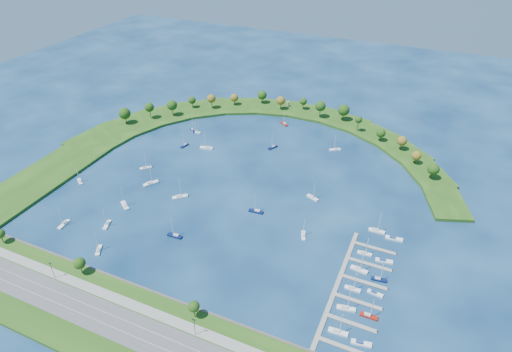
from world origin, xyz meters
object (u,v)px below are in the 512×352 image
at_px(moored_boat_17, 193,130).
at_px(moored_boat_10, 180,196).
at_px(docked_boat_0, 338,332).
at_px(moored_boat_8, 125,205).
at_px(moored_boat_11, 196,132).
at_px(moored_boat_7, 64,224).
at_px(moored_boat_6, 335,149).
at_px(moored_boat_2, 313,197).
at_px(moored_boat_13, 207,148).
at_px(docked_boat_8, 365,253).
at_px(docked_boat_10, 377,230).
at_px(docked_boat_9, 384,261).
at_px(docked_boat_3, 369,315).
at_px(moored_boat_0, 256,211).
at_px(moored_boat_5, 273,147).
at_px(moored_boat_15, 99,250).
at_px(moored_boat_3, 107,224).
at_px(docked_boat_4, 353,288).
at_px(moored_boat_12, 146,168).
at_px(docked_boat_11, 394,238).
at_px(docked_boat_2, 346,308).
at_px(docked_boat_1, 361,343).
at_px(moored_boat_16, 175,235).
at_px(moored_boat_18, 303,235).
at_px(harbor_tower, 288,104).
at_px(dock_system, 352,289).
at_px(docked_boat_5, 375,293).
at_px(docked_boat_7, 379,279).
at_px(docked_boat_6, 359,269).
at_px(moored_boat_9, 185,145).
at_px(moored_boat_1, 284,123).
at_px(moored_boat_4, 80,181).

bearing_deg(moored_boat_17, moored_boat_10, -25.43).
bearing_deg(docked_boat_0, moored_boat_8, 162.81).
bearing_deg(moored_boat_11, moored_boat_7, 82.21).
distance_m(moored_boat_6, moored_boat_8, 154.35).
distance_m(moored_boat_2, moored_boat_13, 95.28).
relative_size(docked_boat_8, docked_boat_10, 0.85).
bearing_deg(docked_boat_9, docked_boat_3, -98.64).
relative_size(moored_boat_0, moored_boat_5, 1.11).
bearing_deg(moored_boat_15, moored_boat_13, -28.49).
relative_size(moored_boat_3, docked_boat_4, 1.05).
bearing_deg(moored_boat_12, docked_boat_11, -46.77).
relative_size(docked_boat_2, docked_boat_9, 1.40).
bearing_deg(docked_boat_4, moored_boat_13, 145.29).
relative_size(moored_boat_8, docked_boat_4, 1.23).
distance_m(docked_boat_1, docked_boat_8, 55.88).
xyz_separation_m(moored_boat_16, docked_boat_1, (109.85, -25.81, -0.28)).
distance_m(moored_boat_12, moored_boat_15, 82.22).
xyz_separation_m(moored_boat_10, moored_boat_18, (82.41, -2.82, -0.08)).
xyz_separation_m(harbor_tower, moored_boat_12, (-55.57, -132.18, -3.52)).
relative_size(moored_boat_2, docked_boat_9, 1.34).
distance_m(dock_system, moored_boat_16, 99.21).
distance_m(docked_boat_1, docked_boat_5, 29.87).
bearing_deg(docked_boat_7, moored_boat_18, 152.74).
height_order(moored_boat_10, docked_boat_10, moored_boat_10).
bearing_deg(harbor_tower, moored_boat_10, -95.85).
bearing_deg(moored_boat_18, moored_boat_11, 35.67).
bearing_deg(moored_boat_17, moored_boat_2, 16.20).
bearing_deg(moored_boat_2, docked_boat_6, -26.94).
height_order(moored_boat_11, docked_boat_0, docked_boat_0).
height_order(moored_boat_0, docked_boat_8, moored_boat_0).
height_order(dock_system, docked_boat_0, docked_boat_0).
distance_m(moored_boat_9, docked_boat_2, 178.91).
height_order(moored_boat_5, docked_boat_6, docked_boat_6).
bearing_deg(moored_boat_15, moored_boat_1, -40.87).
bearing_deg(docked_boat_5, docked_boat_9, 96.84).
xyz_separation_m(moored_boat_8, docked_boat_10, (144.67, 38.87, -0.03)).
relative_size(moored_boat_16, docked_boat_6, 0.99).
height_order(docked_boat_0, docked_boat_9, docked_boat_0).
height_order(moored_boat_18, docked_boat_9, moored_boat_18).
relative_size(moored_boat_10, docked_boat_2, 1.10).
bearing_deg(moored_boat_17, docked_boat_9, 11.45).
relative_size(moored_boat_8, docked_boat_11, 1.46).
bearing_deg(moored_boat_2, moored_boat_13, -172.99).
height_order(moored_boat_16, docked_boat_3, moored_boat_16).
relative_size(moored_boat_9, moored_boat_18, 0.97).
bearing_deg(dock_system, moored_boat_4, 174.67).
height_order(moored_boat_9, moored_boat_12, moored_boat_12).
height_order(moored_boat_11, moored_boat_12, moored_boat_12).
relative_size(moored_boat_1, docked_boat_10, 0.95).
relative_size(harbor_tower, moored_boat_9, 0.43).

